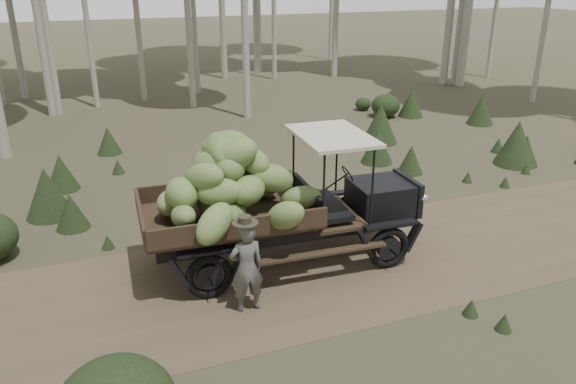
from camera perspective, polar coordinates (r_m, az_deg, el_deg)
name	(u,v)px	position (r m, az deg, el deg)	size (l,w,h in m)	color
ground	(391,255)	(11.42, 10.42, -6.36)	(120.00, 120.00, 0.00)	#473D2B
dirt_track	(391,255)	(11.41, 10.42, -6.35)	(70.00, 4.00, 0.01)	brown
banana_truck	(252,187)	(10.16, -3.63, 0.54)	(5.52, 2.69, 2.79)	black
farmer	(247,267)	(9.21, -4.24, -7.58)	(0.58, 0.43, 1.71)	#504E49
undergrowth	(385,241)	(10.75, 9.86, -4.90)	(25.20, 22.31, 1.34)	#233319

